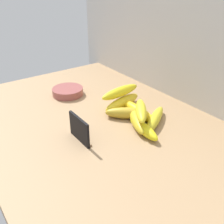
# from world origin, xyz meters

# --- Properties ---
(counter_top) EXTENTS (1.10, 0.76, 0.03)m
(counter_top) POSITION_xyz_m (0.00, 0.00, 0.01)
(counter_top) COLOR #A28059
(counter_top) RESTS_ON ground
(back_wall) EXTENTS (1.30, 0.02, 0.70)m
(back_wall) POSITION_xyz_m (0.00, 0.39, 0.35)
(back_wall) COLOR beige
(back_wall) RESTS_ON ground
(chalkboard_sign) EXTENTS (0.11, 0.02, 0.08)m
(chalkboard_sign) POSITION_xyz_m (0.08, -0.10, 0.07)
(chalkboard_sign) COLOR black
(chalkboard_sign) RESTS_ON counter_top
(fruit_bowl) EXTENTS (0.13, 0.13, 0.03)m
(fruit_bowl) POSITION_xyz_m (-0.25, 0.03, 0.05)
(fruit_bowl) COLOR #974B48
(fruit_bowl) RESTS_ON counter_top
(banana_0) EXTENTS (0.13, 0.18, 0.04)m
(banana_0) POSITION_xyz_m (0.14, 0.17, 0.05)
(banana_0) COLOR gold
(banana_0) RESTS_ON counter_top
(banana_1) EXTENTS (0.13, 0.15, 0.04)m
(banana_1) POSITION_xyz_m (0.06, 0.11, 0.05)
(banana_1) COLOR gold
(banana_1) RESTS_ON counter_top
(banana_2) EXTENTS (0.08, 0.19, 0.04)m
(banana_2) POSITION_xyz_m (-0.02, 0.15, 0.05)
(banana_2) COLOR yellow
(banana_2) RESTS_ON counter_top
(banana_3) EXTENTS (0.17, 0.12, 0.04)m
(banana_3) POSITION_xyz_m (0.12, 0.11, 0.05)
(banana_3) COLOR gold
(banana_3) RESTS_ON counter_top
(banana_4) EXTENTS (0.20, 0.05, 0.04)m
(banana_4) POSITION_xyz_m (0.07, 0.15, 0.05)
(banana_4) COLOR yellow
(banana_4) RESTS_ON counter_top
(banana_5) EXTENTS (0.15, 0.06, 0.04)m
(banana_5) POSITION_xyz_m (0.17, 0.09, 0.05)
(banana_5) COLOR yellow
(banana_5) RESTS_ON counter_top
(banana_6) EXTENTS (0.15, 0.13, 0.04)m
(banana_6) POSITION_xyz_m (0.12, 0.12, 0.09)
(banana_6) COLOR yellow
(banana_6) RESTS_ON banana_3
(banana_7) EXTENTS (0.06, 0.19, 0.04)m
(banana_7) POSITION_xyz_m (-0.03, 0.15, 0.09)
(banana_7) COLOR yellow
(banana_7) RESTS_ON banana_2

